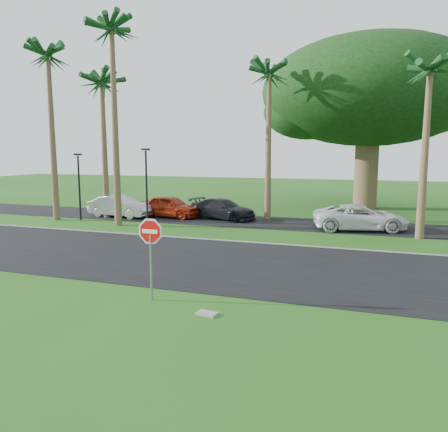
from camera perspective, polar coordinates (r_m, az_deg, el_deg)
ground at (r=16.33m, az=-5.91°, el=-7.38°), size 120.00×120.00×0.00m
road at (r=18.10m, az=-3.22°, el=-5.75°), size 120.00×8.00×0.02m
parking_strip at (r=27.90m, az=4.97°, el=-0.79°), size 120.00×5.00×0.02m
curb at (r=21.80m, az=0.82°, el=-3.27°), size 120.00×0.12×0.06m
stop_sign_near at (r=13.09m, az=-9.58°, el=-3.39°), size 1.05×0.07×2.62m
palm_left_far at (r=30.99m, az=-21.99°, el=18.38°), size 5.00×5.00×11.50m
palm_left_mid at (r=30.83m, az=-15.65°, el=15.97°), size 5.00×5.00×10.00m
palm_left_near at (r=27.88m, az=-14.44°, el=21.95°), size 5.00×5.00×12.50m
palm_center at (r=29.40m, az=5.95°, el=17.58°), size 5.00×5.00×10.50m
palm_right_near at (r=24.64m, az=25.31°, el=16.38°), size 5.00×5.00×9.50m
canopy_tree at (r=36.53m, az=18.50°, el=15.03°), size 16.50×16.50×13.12m
streetlight_left at (r=29.96m, az=-18.40°, el=4.23°), size 0.45×0.25×4.34m
streetlight_right at (r=26.09m, az=-10.09°, el=4.32°), size 0.45×0.25×4.64m
car_silver at (r=30.68m, az=-13.38°, el=1.21°), size 4.56×1.86×1.47m
car_red at (r=29.98m, az=-7.05°, el=1.22°), size 4.52×2.20×1.49m
car_dark at (r=28.98m, az=-0.16°, el=0.89°), size 4.92×2.91×1.34m
car_minivan at (r=26.02m, az=17.39°, el=-0.20°), size 5.67×3.61×1.46m
utility_slab at (r=12.24m, az=-2.23°, el=-12.61°), size 0.59×0.43×0.06m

